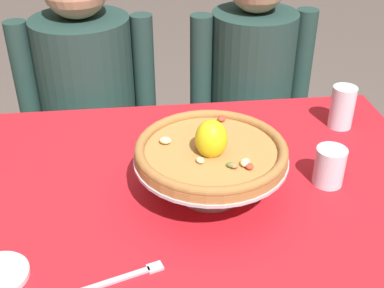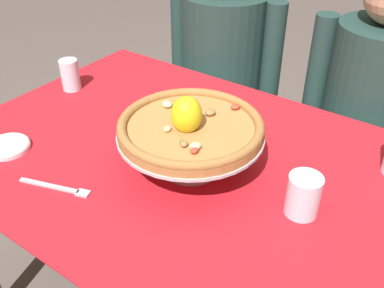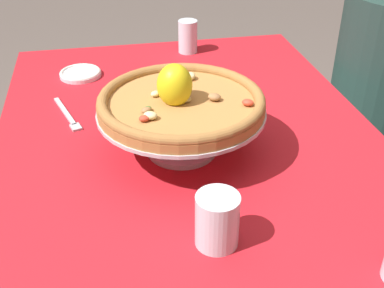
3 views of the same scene
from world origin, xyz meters
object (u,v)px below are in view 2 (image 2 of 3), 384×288
at_px(water_glass_side_left, 70,76).
at_px(side_plate, 7,146).
at_px(diner_left, 222,81).
at_px(diner_right, 361,134).
at_px(water_glass_side_right, 303,197).
at_px(pizza, 190,126).
at_px(dinner_fork, 58,188).
at_px(pizza_stand, 191,142).

relative_size(water_glass_side_left, side_plate, 0.86).
xyz_separation_m(diner_left, diner_right, (0.62, -0.02, -0.03)).
relative_size(water_glass_side_right, diner_right, 0.09).
bearing_deg(pizza, dinner_fork, -129.52).
bearing_deg(diner_right, dinner_fork, -116.16).
bearing_deg(pizza_stand, diner_right, 69.74).
bearing_deg(diner_left, water_glass_side_left, -111.64).
height_order(pizza, water_glass_side_right, pizza).
bearing_deg(diner_left, side_plate, -96.51).
bearing_deg(diner_right, water_glass_side_left, -145.80).
bearing_deg(water_glass_side_right, diner_left, 132.39).
xyz_separation_m(pizza_stand, water_glass_side_left, (-0.60, 0.13, -0.03)).
distance_m(dinner_fork, diner_right, 1.10).
distance_m(pizza_stand, dinner_fork, 0.35).
bearing_deg(pizza, pizza_stand, 82.56).
distance_m(pizza, diner_left, 0.86).
xyz_separation_m(pizza_stand, diner_right, (0.26, 0.71, -0.25)).
relative_size(side_plate, diner_right, 0.11).
relative_size(pizza_stand, water_glass_side_right, 3.67).
height_order(pizza, diner_right, diner_right).
bearing_deg(diner_left, dinner_fork, -81.93).
bearing_deg(dinner_fork, pizza_stand, 50.58).
relative_size(pizza_stand, diner_right, 0.32).
relative_size(pizza_stand, pizza, 1.02).
relative_size(pizza, water_glass_side_right, 3.61).
distance_m(water_glass_side_right, diner_left, 1.00).
distance_m(pizza, water_glass_side_right, 0.32).
relative_size(dinner_fork, diner_right, 0.16).
distance_m(diner_left, diner_right, 0.62).
relative_size(water_glass_side_right, side_plate, 0.82).
bearing_deg(dinner_fork, water_glass_side_left, 134.70).
xyz_separation_m(pizza, side_plate, (-0.47, -0.23, -0.12)).
bearing_deg(dinner_fork, diner_left, 98.07).
height_order(water_glass_side_left, side_plate, water_glass_side_left).
xyz_separation_m(pizza_stand, dinner_fork, (-0.21, -0.26, -0.08)).
distance_m(pizza, side_plate, 0.53).
relative_size(pizza_stand, diner_left, 0.31).
distance_m(water_glass_side_right, diner_right, 0.73).
xyz_separation_m(pizza_stand, side_plate, (-0.47, -0.23, -0.07)).
xyz_separation_m(dinner_fork, diner_right, (0.48, 0.97, -0.18)).
bearing_deg(side_plate, pizza, 26.03).
xyz_separation_m(water_glass_side_left, diner_left, (0.24, 0.61, -0.19)).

